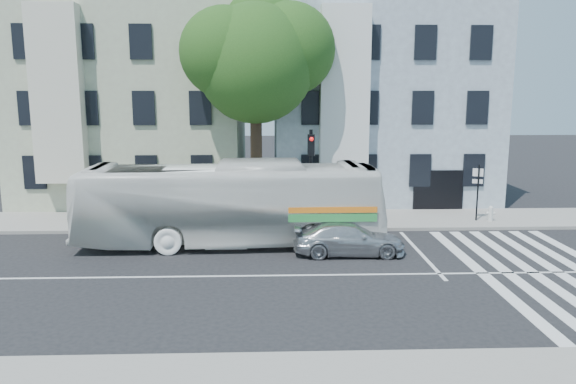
{
  "coord_description": "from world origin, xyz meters",
  "views": [
    {
      "loc": [
        0.58,
        -18.44,
        6.28
      ],
      "look_at": [
        1.33,
        2.87,
        2.4
      ],
      "focal_mm": 35.0,
      "sensor_mm": 36.0,
      "label": 1
    }
  ],
  "objects_px": {
    "sedan": "(349,239)",
    "fire_hydrant": "(491,213)",
    "traffic_signal": "(311,167)",
    "bus": "(231,204)"
  },
  "relations": [
    {
      "from": "sedan",
      "to": "fire_hydrant",
      "type": "relative_size",
      "value": 5.92
    },
    {
      "from": "fire_hydrant",
      "to": "bus",
      "type": "bearing_deg",
      "value": -165.09
    },
    {
      "from": "sedan",
      "to": "traffic_signal",
      "type": "xyz_separation_m",
      "value": [
        -1.23,
        3.48,
        2.34
      ]
    },
    {
      "from": "fire_hydrant",
      "to": "traffic_signal",
      "type": "bearing_deg",
      "value": -171.61
    },
    {
      "from": "bus",
      "to": "sedan",
      "type": "distance_m",
      "value": 5.01
    },
    {
      "from": "sedan",
      "to": "fire_hydrant",
      "type": "height_order",
      "value": "sedan"
    },
    {
      "from": "traffic_signal",
      "to": "fire_hydrant",
      "type": "distance_m",
      "value": 9.1
    },
    {
      "from": "traffic_signal",
      "to": "fire_hydrant",
      "type": "height_order",
      "value": "traffic_signal"
    },
    {
      "from": "traffic_signal",
      "to": "bus",
      "type": "bearing_deg",
      "value": -140.79
    },
    {
      "from": "traffic_signal",
      "to": "sedan",
      "type": "bearing_deg",
      "value": -60.94
    }
  ]
}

